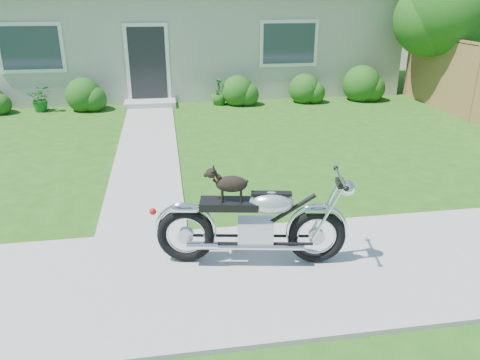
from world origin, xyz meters
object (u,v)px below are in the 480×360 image
(potted_plant_right, at_px, (219,91))
(motorcycle_with_dog, at_px, (255,222))
(house, at_px, (193,18))
(fence, at_px, (476,83))
(tree_near, at_px, (456,13))
(potted_plant_left, at_px, (41,98))

(potted_plant_right, bearing_deg, motorcycle_with_dog, -94.04)
(house, height_order, fence, house)
(fence, xyz_separation_m, tree_near, (0.34, 1.82, 1.52))
(house, height_order, tree_near, house)
(potted_plant_left, relative_size, potted_plant_right, 0.90)
(tree_near, xyz_separation_m, potted_plant_right, (-6.22, 0.98, -2.07))
(fence, distance_m, tree_near, 2.39)
(tree_near, distance_m, motorcycle_with_dog, 10.21)
(house, relative_size, fence, 1.90)
(house, distance_m, tree_near, 7.99)
(tree_near, bearing_deg, motorcycle_with_dog, -132.73)
(house, bearing_deg, fence, -44.74)
(house, bearing_deg, motorcycle_with_dog, -90.81)
(house, distance_m, potted_plant_left, 5.83)
(house, xyz_separation_m, fence, (6.30, -6.24, -1.22))
(house, relative_size, potted_plant_right, 16.34)
(tree_near, height_order, potted_plant_right, tree_near)
(house, height_order, potted_plant_right, house)
(fence, relative_size, potted_plant_right, 8.58)
(motorcycle_with_dog, bearing_deg, fence, 50.61)
(potted_plant_right, bearing_deg, potted_plant_left, 180.00)
(potted_plant_left, height_order, potted_plant_right, potted_plant_right)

